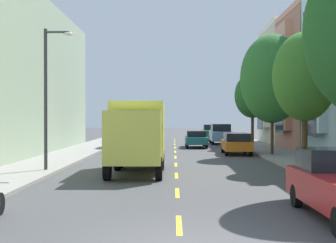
% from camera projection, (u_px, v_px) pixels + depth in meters
% --- Properties ---
extents(ground_plane, '(160.00, 160.00, 0.00)m').
position_uv_depth(ground_plane, '(175.00, 149.00, 39.88)').
color(ground_plane, '#424244').
extents(sidewalk_left, '(3.20, 120.00, 0.14)m').
position_uv_depth(sidewalk_left, '(83.00, 150.00, 37.95)').
color(sidewalk_left, gray).
rests_on(sidewalk_left, ground_plane).
extents(sidewalk_right, '(3.20, 120.00, 0.14)m').
position_uv_depth(sidewalk_right, '(268.00, 150.00, 37.80)').
color(sidewalk_right, gray).
rests_on(sidewalk_right, ground_plane).
extents(lane_centerline_dashes, '(0.14, 47.20, 0.01)m').
position_uv_depth(lane_centerline_dashes, '(175.00, 154.00, 34.38)').
color(lane_centerline_dashes, yellow).
rests_on(lane_centerline_dashes, ground_plane).
extents(townhouse_fifth_cream, '(10.74, 8.33, 11.34)m').
position_uv_depth(townhouse_fifth_cream, '(318.00, 87.00, 46.94)').
color(townhouse_fifth_cream, beige).
rests_on(townhouse_fifth_cream, ground_plane).
extents(street_tree_second, '(3.20, 3.20, 6.71)m').
position_uv_depth(street_tree_second, '(305.00, 77.00, 24.50)').
color(street_tree_second, '#47331E').
rests_on(street_tree_second, sidewalk_right).
extents(street_tree_third, '(4.22, 4.22, 7.95)m').
position_uv_depth(street_tree_third, '(272.00, 79.00, 32.58)').
color(street_tree_third, '#47331E').
rests_on(street_tree_third, sidewalk_right).
extents(street_tree_farthest, '(2.96, 2.96, 6.09)m').
position_uv_depth(street_tree_farthest, '(253.00, 96.00, 40.67)').
color(street_tree_farthest, '#47331E').
rests_on(street_tree_farthest, sidewalk_right).
extents(street_lamp, '(1.35, 0.28, 6.57)m').
position_uv_depth(street_lamp, '(49.00, 88.00, 22.99)').
color(street_lamp, '#38383D').
rests_on(street_lamp, sidewalk_left).
extents(delivery_box_truck, '(2.42, 7.01, 3.30)m').
position_uv_depth(delivery_box_truck, '(138.00, 133.00, 23.01)').
color(delivery_box_truck, '#D8D84C').
rests_on(delivery_box_truck, ground_plane).
extents(parked_suv_navy, '(1.98, 4.81, 1.93)m').
position_uv_depth(parked_suv_navy, '(120.00, 137.00, 40.33)').
color(parked_suv_navy, navy).
rests_on(parked_suv_navy, ground_plane).
extents(parked_pickup_forest, '(2.07, 5.33, 1.73)m').
position_uv_depth(parked_pickup_forest, '(212.00, 133.00, 55.53)').
color(parked_pickup_forest, '#194C28').
rests_on(parked_pickup_forest, ground_plane).
extents(parked_wagon_orange, '(1.92, 4.74, 1.50)m').
position_uv_depth(parked_wagon_orange, '(236.00, 143.00, 34.35)').
color(parked_wagon_orange, orange).
rests_on(parked_wagon_orange, ground_plane).
extents(parked_suv_sky, '(1.99, 4.81, 1.93)m').
position_uv_depth(parked_suv_sky, '(221.00, 134.00, 47.62)').
color(parked_suv_sky, '#7A9EC6').
rests_on(parked_suv_sky, ground_plane).
extents(moving_teal_sedan, '(1.80, 4.50, 1.43)m').
position_uv_depth(moving_teal_sedan, '(196.00, 139.00, 42.00)').
color(moving_teal_sedan, '#195B60').
rests_on(moving_teal_sedan, ground_plane).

